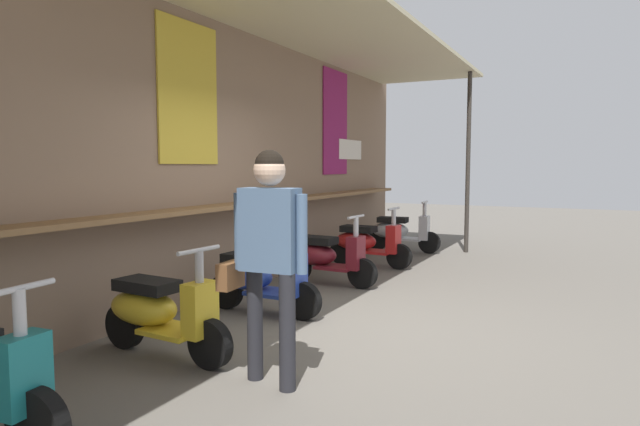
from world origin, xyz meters
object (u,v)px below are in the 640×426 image
Objects in this scene: scooter_silver at (399,231)px; scooter_maroon at (324,256)px; scooter_red at (365,242)px; shopper_with_handbag at (268,242)px; scooter_blue at (257,278)px; scooter_yellow at (158,311)px.

scooter_maroon is at bearing -94.55° from scooter_silver.
scooter_silver is at bearing 92.48° from scooter_maroon.
scooter_red is 0.81× the size of shopper_with_handbag.
shopper_with_handbag is at bearing -74.80° from scooter_red.
scooter_blue and scooter_maroon have the same top height.
scooter_yellow is at bearing -88.44° from scooter_red.
scooter_blue is at bearing -88.44° from scooter_red.
scooter_red is at bearing 93.91° from scooter_yellow.
scooter_yellow is 4.71m from scooter_red.
scooter_blue is 3.17m from scooter_red.
scooter_yellow is at bearing -94.55° from scooter_silver.
scooter_red is at bearing -171.03° from shopper_with_handbag.
shopper_with_handbag reaches higher than scooter_blue.
scooter_yellow is 0.81× the size of shopper_with_handbag.
scooter_red is 1.00× the size of scooter_silver.
scooter_silver is 0.81× the size of shopper_with_handbag.
shopper_with_handbag is (-4.80, -1.16, 0.68)m from scooter_red.
scooter_blue is 1.00× the size of scooter_red.
scooter_yellow and scooter_red have the same top height.
scooter_blue is (1.54, 0.00, 0.00)m from scooter_yellow.
scooter_silver is (6.40, -0.00, 0.00)m from scooter_yellow.
scooter_blue and scooter_silver have the same top height.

